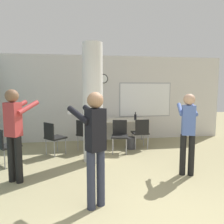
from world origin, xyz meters
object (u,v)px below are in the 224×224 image
Objects in this scene: folding_table at (118,121)px; chair_table_front at (120,134)px; chair_table_left at (85,133)px; person_playing_front at (95,140)px; chair_table_right at (141,131)px; person_playing_side at (188,128)px; bottle_on_table at (135,117)px; person_watching_back at (15,128)px; chair_by_left_wall at (5,144)px; chair_near_pillar at (53,136)px.

chair_table_front is at bearing -97.20° from folding_table.
chair_table_left is (-1.04, -0.62, -0.20)m from folding_table.
chair_table_front is 2.84m from person_playing_front.
person_playing_side is at bearing -78.71° from chair_table_right.
chair_table_front is 0.70m from chair_table_right.
person_watching_back reaches higher than bottle_on_table.
folding_table is at bearing 30.92° from chair_table_left.
chair_by_left_wall is 0.51× the size of person_playing_front.
person_playing_front is at bearing -108.36° from chair_table_front.
person_watching_back is at bearing -141.22° from bottle_on_table.
bottle_on_table is 2.56m from chair_near_pillar.
person_watching_back is at bearing -148.59° from chair_table_right.
person_watching_back is at bearing 176.88° from person_playing_side.
person_watching_back reaches higher than chair_table_right.
chair_table_left is (-0.93, 0.27, 0.00)m from chair_table_front.
folding_table is at bearing 109.61° from person_playing_side.
person_watching_back is at bearing -108.18° from chair_near_pillar.
chair_table_front is at bearing 34.47° from person_watching_back.
chair_by_left_wall is at bearing 164.39° from person_playing_side.
person_watching_back reaches higher than person_playing_side.
chair_table_right is at bearing 61.91° from person_playing_front.
person_playing_front is at bearing -89.10° from chair_table_left.
chair_table_right is (0.66, 0.23, 0.00)m from chair_table_front.
chair_near_pillar is 0.53× the size of person_playing_side.
chair_by_left_wall is 1.00× the size of chair_near_pillar.
person_playing_front is (-0.88, -2.66, 0.50)m from chair_table_front.
bottle_on_table reaches higher than chair_table_front.
chair_by_left_wall and chair_table_left have the same top height.
bottle_on_table is 0.65m from chair_table_right.
person_watching_back is (-0.51, -1.56, 0.51)m from chair_near_pillar.
chair_near_pillar is 1.72m from person_watching_back.
folding_table is 2.82m from person_playing_side.
person_watching_back is (0.47, -0.88, 0.51)m from chair_by_left_wall.
chair_near_pillar is (-0.84, -0.28, 0.00)m from chair_table_left.
person_watching_back is at bearing -126.33° from chair_table_left.
chair_table_right is 1.59m from chair_table_left.
person_watching_back is at bearing -145.53° from chair_table_front.
chair_table_front is at bearing 0.18° from chair_near_pillar.
chair_table_front is at bearing 121.12° from person_playing_side.
chair_by_left_wall is (-2.74, -0.68, 0.00)m from chair_table_front.
person_playing_front is at bearing -71.56° from chair_near_pillar.
chair_table_right is at bearing 101.29° from person_playing_side.
chair_by_left_wall is at bearing -152.23° from chair_table_left.
chair_near_pillar is 2.84m from person_playing_front.
chair_by_left_wall is at bearing -145.25° from chair_near_pillar.
chair_table_front is 2.83m from chair_by_left_wall.
person_playing_side is (2.82, -1.74, 0.46)m from chair_near_pillar.
folding_table is 2.17× the size of chair_table_right.
bottle_on_table is at bearing 50.55° from chair_table_front.
chair_table_front and chair_by_left_wall have the same top height.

